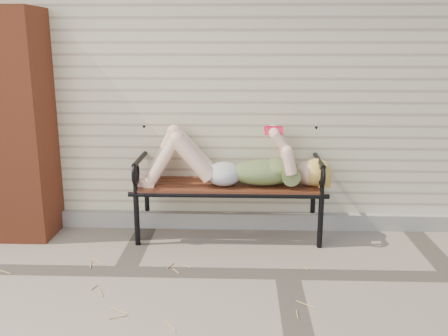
{
  "coord_description": "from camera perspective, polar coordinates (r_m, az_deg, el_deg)",
  "views": [
    {
      "loc": [
        -0.35,
        -3.49,
        1.7
      ],
      "look_at": [
        -0.5,
        0.55,
        0.69
      ],
      "focal_mm": 40.0,
      "sensor_mm": 36.0,
      "label": 1
    }
  ],
  "objects": [
    {
      "name": "ground",
      "position": [
        3.9,
        7.23,
        -11.94
      ],
      "size": [
        80.0,
        80.0,
        0.0
      ],
      "primitive_type": "plane",
      "color": "#7C6D5F",
      "rests_on": "ground"
    },
    {
      "name": "house_wall",
      "position": [
        6.5,
        5.32,
        12.23
      ],
      "size": [
        8.0,
        4.0,
        3.0
      ],
      "primitive_type": "cube",
      "color": "beige",
      "rests_on": "ground"
    },
    {
      "name": "foundation_strip",
      "position": [
        4.76,
        6.25,
        -6.01
      ],
      "size": [
        8.0,
        0.1,
        0.15
      ],
      "primitive_type": "cube",
      "color": "#A39B93",
      "rests_on": "ground"
    },
    {
      "name": "brick_pillar",
      "position": [
        4.72,
        -22.39,
        4.45
      ],
      "size": [
        0.5,
        0.5,
        2.0
      ],
      "primitive_type": "cube",
      "color": "brown",
      "rests_on": "ground"
    },
    {
      "name": "garden_bench",
      "position": [
        4.49,
        0.6,
        0.49
      ],
      "size": [
        1.78,
        0.71,
        1.15
      ],
      "color": "black",
      "rests_on": "ground"
    },
    {
      "name": "reading_woman",
      "position": [
        4.35,
        0.75,
        0.55
      ],
      "size": [
        1.68,
        0.38,
        0.53
      ],
      "color": "#0A3947",
      "rests_on": "ground"
    },
    {
      "name": "straw_scatter",
      "position": [
        3.29,
        -6.16,
        -17.07
      ],
      "size": [
        2.93,
        1.66,
        0.01
      ],
      "color": "tan",
      "rests_on": "ground"
    }
  ]
}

